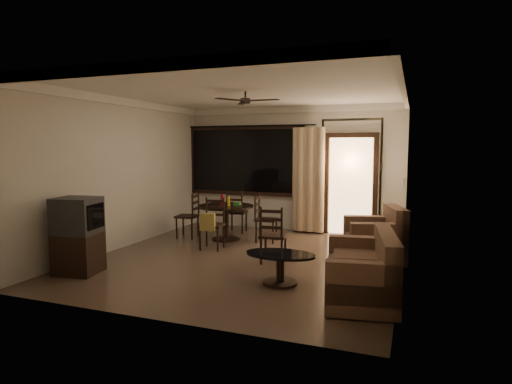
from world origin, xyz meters
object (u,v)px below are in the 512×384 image
at_px(dining_chair_north, 237,220).
at_px(sofa, 365,272).
at_px(dining_chair_west, 188,224).
at_px(tv_cabinet, 78,235).
at_px(dining_chair_east, 266,228).
at_px(coffee_table, 280,263).
at_px(dining_table, 226,213).
at_px(side_chair, 273,246).
at_px(armchair, 377,239).
at_px(dining_chair_south, 212,233).

xyz_separation_m(dining_chair_north, sofa, (3.15, -3.30, 0.05)).
height_order(dining_chair_west, dining_chair_north, same).
height_order(tv_cabinet, sofa, tv_cabinet).
bearing_deg(dining_chair_north, sofa, 127.02).
height_order(dining_chair_east, tv_cabinet, tv_cabinet).
bearing_deg(dining_chair_west, coffee_table, 43.81).
distance_m(dining_table, coffee_table, 3.03).
distance_m(dining_chair_west, tv_cabinet, 2.85).
relative_size(dining_chair_west, sofa, 0.58).
bearing_deg(dining_chair_west, dining_chair_north, 133.24).
distance_m(sofa, coffee_table, 1.18).
relative_size(tv_cabinet, side_chair, 1.21).
relative_size(tv_cabinet, sofa, 0.70).
relative_size(dining_table, tv_cabinet, 0.99).
distance_m(dining_table, dining_chair_north, 0.83).
height_order(dining_table, side_chair, side_chair).
height_order(tv_cabinet, armchair, tv_cabinet).
distance_m(sofa, armchair, 1.88).
relative_size(dining_table, side_chair, 1.20).
xyz_separation_m(dining_table, sofa, (3.06, -2.52, -0.23)).
distance_m(dining_chair_south, side_chair, 1.45).
height_order(dining_chair_south, side_chair, dining_chair_south).
distance_m(dining_chair_east, sofa, 3.43).
height_order(dining_chair_west, sofa, dining_chair_west).
distance_m(dining_chair_east, dining_chair_south, 1.20).
relative_size(dining_chair_west, armchair, 0.86).
distance_m(dining_table, side_chair, 2.01).
bearing_deg(armchair, dining_chair_north, 138.99).
bearing_deg(dining_table, dining_chair_west, -173.27).
height_order(dining_chair_east, coffee_table, dining_chair_east).
relative_size(dining_chair_south, sofa, 0.58).
relative_size(dining_table, dining_chair_north, 1.20).
distance_m(dining_table, dining_chair_west, 0.88).
distance_m(dining_chair_west, coffee_table, 3.54).
relative_size(dining_chair_east, tv_cabinet, 0.83).
height_order(sofa, armchair, armchair).
height_order(dining_chair_west, armchair, dining_chair_west).
xyz_separation_m(armchair, side_chair, (-1.59, -0.71, -0.09)).
relative_size(dining_chair_south, armchair, 0.86).
height_order(armchair, coffee_table, armchair).
bearing_deg(sofa, dining_chair_west, 138.97).
bearing_deg(sofa, dining_chair_north, 124.54).
distance_m(armchair, coffee_table, 2.07).
xyz_separation_m(dining_chair_east, tv_cabinet, (-1.93, -3.02, 0.29)).
bearing_deg(sofa, dining_table, 131.37).
bearing_deg(dining_chair_south, dining_chair_east, 45.70).
bearing_deg(dining_chair_east, armchair, -114.92).
height_order(tv_cabinet, side_chair, tv_cabinet).
bearing_deg(sofa, tv_cabinet, 176.41).
height_order(dining_chair_east, armchair, dining_chair_east).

